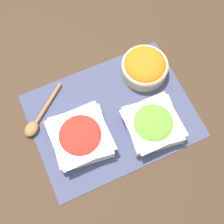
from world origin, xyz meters
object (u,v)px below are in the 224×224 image
object	(u,v)px
carrot_bowl	(145,67)
wooden_spoon	(37,121)
tomato_bowl	(81,137)
lettuce_bowl	(153,124)

from	to	relation	value
carrot_bowl	wooden_spoon	world-z (taller)	carrot_bowl
tomato_bowl	carrot_bowl	xyz separation A→B (m)	(-0.29, -0.14, 0.00)
tomato_bowl	carrot_bowl	distance (m)	0.32
lettuce_bowl	wooden_spoon	bearing A→B (deg)	-27.56
carrot_bowl	lettuce_bowl	world-z (taller)	carrot_bowl
tomato_bowl	lettuce_bowl	bearing A→B (deg)	166.02
tomato_bowl	lettuce_bowl	distance (m)	0.23
tomato_bowl	lettuce_bowl	xyz separation A→B (m)	(-0.22, 0.05, -0.00)
tomato_bowl	wooden_spoon	world-z (taller)	tomato_bowl
carrot_bowl	wooden_spoon	bearing A→B (deg)	2.96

